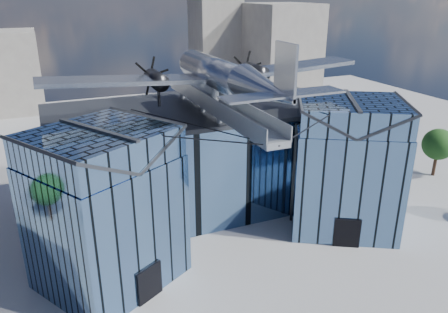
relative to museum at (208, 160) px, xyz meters
name	(u,v)px	position (x,y,z in m)	size (l,w,h in m)	color
ground_plane	(233,241)	(0.00, -5.82, -5.54)	(120.00, 120.00, 0.00)	gray
museum	(208,160)	(0.00, 0.00, 0.00)	(32.88, 24.50, 17.60)	#4D709D
bg_towers	(125,52)	(1.45, 44.67, 4.47)	(77.00, 24.50, 26.00)	gray
tree_side_e	(438,144)	(27.64, -1.91, -1.71)	(4.59, 4.59, 5.66)	#352115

